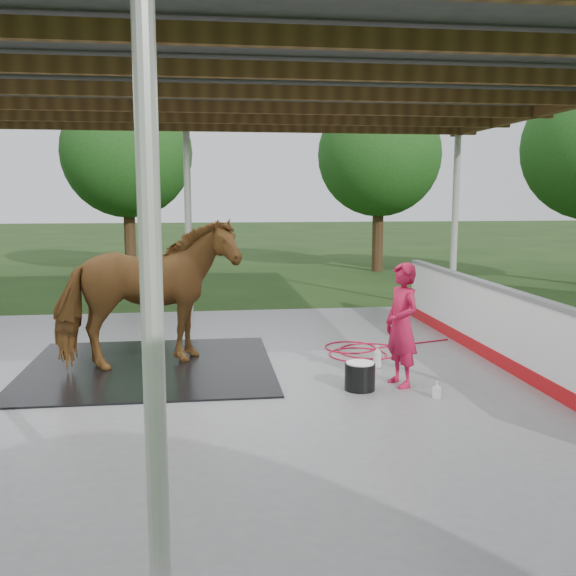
{
  "coord_description": "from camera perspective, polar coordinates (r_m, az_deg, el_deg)",
  "views": [
    {
      "loc": [
        0.33,
        -8.62,
        2.53
      ],
      "look_at": [
        1.43,
        -0.11,
        1.27
      ],
      "focal_mm": 40.0,
      "sensor_mm": 36.0,
      "label": 1
    }
  ],
  "objects": [
    {
      "name": "ground",
      "position": [
        8.99,
        -9.29,
        -8.11
      ],
      "size": [
        100.0,
        100.0,
        0.0
      ],
      "primitive_type": "plane",
      "color": "#1E3814"
    },
    {
      "name": "concrete_slab",
      "position": [
        8.98,
        -9.3,
        -7.96
      ],
      "size": [
        12.0,
        10.0,
        0.05
      ],
      "primitive_type": "cube",
      "color": "slate",
      "rests_on": "ground"
    },
    {
      "name": "pavilion_structure",
      "position": [
        8.75,
        -9.93,
        17.67
      ],
      "size": [
        12.6,
        10.6,
        4.05
      ],
      "color": "beige",
      "rests_on": "ground"
    },
    {
      "name": "dasher_board",
      "position": [
        9.82,
        18.59,
        -3.48
      ],
      "size": [
        0.16,
        8.0,
        1.15
      ],
      "color": "#B40F14",
      "rests_on": "concrete_slab"
    },
    {
      "name": "tree_belt",
      "position": [
        9.6,
        -7.81,
        15.79
      ],
      "size": [
        28.0,
        28.0,
        5.8
      ],
      "color": "#382314",
      "rests_on": "ground"
    },
    {
      "name": "rubber_mat",
      "position": [
        9.53,
        -12.19,
        -6.86
      ],
      "size": [
        3.51,
        3.29,
        0.03
      ],
      "primitive_type": "cube",
      "color": "black",
      "rests_on": "concrete_slab"
    },
    {
      "name": "horse",
      "position": [
        9.31,
        -12.39,
        -0.49
      ],
      "size": [
        2.74,
        1.89,
        2.11
      ],
      "primitive_type": "imported",
      "rotation": [
        0.0,
        0.0,
        1.9
      ],
      "color": "brown",
      "rests_on": "rubber_mat"
    },
    {
      "name": "handler",
      "position": [
        8.43,
        10.07,
        -3.24
      ],
      "size": [
        0.53,
        0.67,
        1.61
      ],
      "primitive_type": "imported",
      "rotation": [
        0.0,
        0.0,
        -1.3
      ],
      "color": "#B7133A",
      "rests_on": "concrete_slab"
    },
    {
      "name": "wash_bucket",
      "position": [
        8.31,
        6.41,
        -7.75
      ],
      "size": [
        0.39,
        0.39,
        0.36
      ],
      "color": "black",
      "rests_on": "concrete_slab"
    },
    {
      "name": "soap_bottle_a",
      "position": [
        9.37,
        7.94,
        -6.05
      ],
      "size": [
        0.14,
        0.14,
        0.33
      ],
      "primitive_type": "imported",
      "rotation": [
        0.0,
        0.0,
        0.15
      ],
      "color": "silver",
      "rests_on": "concrete_slab"
    },
    {
      "name": "soap_bottle_b",
      "position": [
        8.16,
        13.09,
        -8.81
      ],
      "size": [
        0.13,
        0.13,
        0.21
      ],
      "primitive_type": "imported",
      "rotation": [
        0.0,
        0.0,
        -0.53
      ],
      "color": "#338CD8",
      "rests_on": "concrete_slab"
    },
    {
      "name": "hose_coil",
      "position": [
        10.3,
        6.57,
        -5.58
      ],
      "size": [
        2.24,
        1.36,
        0.02
      ],
      "color": "#AF0C2A",
      "rests_on": "concrete_slab"
    }
  ]
}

